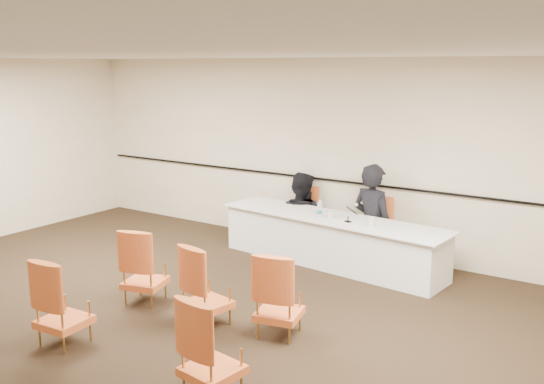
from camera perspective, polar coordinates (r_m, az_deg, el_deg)
The scene contains 19 objects.
floor at distance 6.89m, azimuth -10.78°, elevation -13.13°, with size 10.00×10.00×0.00m, color black.
ceiling at distance 6.25m, azimuth -11.87°, elevation 12.67°, with size 10.00×10.00×0.00m, color silver.
wall_back at distance 9.60m, azimuth 5.83°, elevation 3.50°, with size 10.00×0.04×3.00m, color beige.
wall_rail at distance 9.63m, azimuth 5.67°, elevation 1.12°, with size 9.80×0.04×0.03m, color black.
panel_table at distance 8.96m, azimuth 5.59°, elevation -4.58°, with size 3.58×0.83×0.72m, color white, non-canonical shape.
panelist_main at distance 9.18m, azimuth 9.41°, elevation -3.25°, with size 0.70×0.46×1.91m, color black.
panelist_main_chair at distance 9.19m, azimuth 9.40°, elevation -3.51°, with size 0.50×0.50×0.95m, color orange, non-canonical shape.
panelist_second at distance 9.93m, azimuth 2.68°, elevation -3.05°, with size 0.84×0.66×1.73m, color black.
panelist_second_chair at distance 9.89m, azimuth 2.69°, elevation -2.25°, with size 0.50×0.50×0.95m, color orange, non-canonical shape.
papers at distance 8.64m, azimuth 7.21°, elevation -2.76°, with size 0.30×0.22×0.00m, color white.
microphone at distance 8.57m, azimuth 7.18°, elevation -1.98°, with size 0.10×0.19×0.27m, color black, non-canonical shape.
water_bottle at distance 8.85m, azimuth 4.52°, elevation -1.53°, with size 0.08×0.08×0.25m, color #177C81, non-canonical shape.
drinking_glass at distance 8.80m, azimuth 5.49°, elevation -2.13°, with size 0.06×0.06×0.10m, color white.
coffee_cup at distance 8.39m, azimuth 9.36°, elevation -2.79°, with size 0.09×0.09×0.14m, color silver.
aud_chair_front_left at distance 7.65m, azimuth -11.91°, elevation -6.76°, with size 0.50×0.50×0.95m, color orange, non-canonical shape.
aud_chair_front_mid at distance 6.88m, azimuth -6.17°, elevation -8.72°, with size 0.50×0.50×0.95m, color orange, non-canonical shape.
aud_chair_front_right at distance 6.60m, azimuth 0.68°, elevation -9.56°, with size 0.50×0.50×0.95m, color orange, non-canonical shape.
aud_chair_back_left at distance 6.77m, azimuth -19.08°, elevation -9.68°, with size 0.50×0.50×0.95m, color orange, non-canonical shape.
aud_chair_back_right at distance 5.48m, azimuth -5.68°, elevation -14.28°, with size 0.50×0.50×0.95m, color orange, non-canonical shape.
Camera 1 is at (4.46, -4.39, 2.89)m, focal length 40.00 mm.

